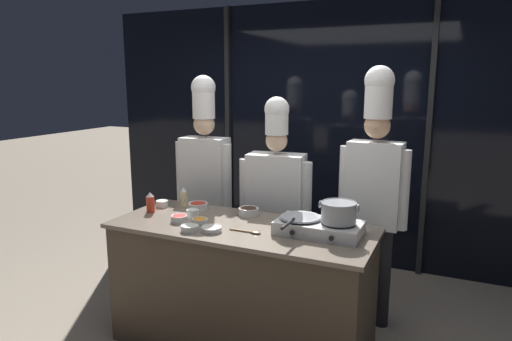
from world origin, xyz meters
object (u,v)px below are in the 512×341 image
at_px(frying_pan, 300,215).
at_px(squeeze_bottle_oil, 183,197).
at_px(prep_bowl_rice, 162,203).
at_px(chef_line, 374,178).
at_px(prep_bowl_garlic, 193,213).
at_px(prep_bowl_onion, 212,229).
at_px(serving_spoon_slotted, 251,232).
at_px(chef_sous, 276,193).
at_px(stock_pot, 339,212).
at_px(prep_bowl_carrots, 200,220).
at_px(chef_head, 205,170).
at_px(prep_bowl_bean_sprouts, 189,228).
at_px(prep_bowl_soy_glaze, 249,211).
at_px(squeeze_bottle_chili, 150,203).
at_px(prep_bowl_chili_flakes, 198,206).
at_px(portable_stove, 319,227).
at_px(prep_bowl_bell_pepper, 179,218).

height_order(frying_pan, squeeze_bottle_oil, squeeze_bottle_oil).
height_order(prep_bowl_rice, chef_line, chef_line).
bearing_deg(prep_bowl_garlic, frying_pan, 0.61).
xyz_separation_m(squeeze_bottle_oil, prep_bowl_onion, (0.52, -0.46, -0.05)).
relative_size(serving_spoon_slotted, chef_sous, 0.13).
relative_size(stock_pot, prep_bowl_carrots, 2.25).
distance_m(prep_bowl_carrots, chef_head, 0.89).
distance_m(prep_bowl_bean_sprouts, serving_spoon_slotted, 0.42).
xyz_separation_m(stock_pot, prep_bowl_bean_sprouts, (-0.94, -0.31, -0.15)).
xyz_separation_m(prep_bowl_soy_glaze, serving_spoon_slotted, (0.19, -0.36, -0.03)).
distance_m(squeeze_bottle_oil, prep_bowl_onion, 0.70).
bearing_deg(prep_bowl_soy_glaze, prep_bowl_rice, -174.67).
xyz_separation_m(squeeze_bottle_chili, prep_bowl_rice, (-0.01, 0.17, -0.05)).
bearing_deg(chef_sous, prep_bowl_chili_flakes, 30.66).
xyz_separation_m(squeeze_bottle_chili, chef_line, (1.58, 0.68, 0.20)).
height_order(prep_bowl_garlic, chef_head, chef_head).
xyz_separation_m(prep_bowl_soy_glaze, prep_bowl_rice, (-0.74, -0.07, -0.00)).
distance_m(frying_pan, prep_bowl_chili_flakes, 0.93).
distance_m(squeeze_bottle_chili, prep_bowl_carrots, 0.50).
height_order(prep_bowl_carrots, chef_sous, chef_sous).
bearing_deg(stock_pot, serving_spoon_slotted, -163.27).
relative_size(squeeze_bottle_oil, chef_line, 0.08).
bearing_deg(portable_stove, chef_sous, 133.66).
bearing_deg(frying_pan, prep_bowl_onion, -155.94).
relative_size(prep_bowl_bean_sprouts, prep_bowl_garlic, 1.29).
bearing_deg(portable_stove, squeeze_bottle_oil, 170.14).
relative_size(stock_pot, prep_bowl_chili_flakes, 1.67).
xyz_separation_m(squeeze_bottle_oil, prep_bowl_bean_sprouts, (0.38, -0.51, -0.05)).
distance_m(stock_pot, chef_head, 1.53).
distance_m(prep_bowl_onion, serving_spoon_slotted, 0.27).
bearing_deg(prep_bowl_garlic, chef_sous, 52.31).
relative_size(prep_bowl_chili_flakes, chef_head, 0.08).
bearing_deg(squeeze_bottle_chili, prep_bowl_bean_sprouts, -26.90).
bearing_deg(prep_bowl_onion, prep_bowl_garlic, 141.64).
bearing_deg(prep_bowl_carrots, squeeze_bottle_oil, 136.74).
height_order(prep_bowl_carrots, chef_line, chef_line).
height_order(frying_pan, prep_bowl_onion, frying_pan).
bearing_deg(prep_bowl_chili_flakes, squeeze_bottle_oil, 167.83).
relative_size(prep_bowl_onion, chef_sous, 0.08).
height_order(portable_stove, prep_bowl_onion, portable_stove).
height_order(prep_bowl_chili_flakes, chef_sous, chef_sous).
bearing_deg(portable_stove, squeeze_bottle_chili, -178.32).
relative_size(squeeze_bottle_chili, chef_head, 0.08).
distance_m(prep_bowl_garlic, prep_bowl_soy_glaze, 0.42).
xyz_separation_m(stock_pot, squeeze_bottle_chili, (-1.47, -0.04, -0.09)).
bearing_deg(chef_line, stock_pot, 83.30).
bearing_deg(prep_bowl_bean_sprouts, prep_bowl_bell_pepper, 141.28).
distance_m(stock_pot, prep_bowl_carrots, 0.99).
xyz_separation_m(prep_bowl_onion, serving_spoon_slotted, (0.26, 0.08, -0.01)).
bearing_deg(prep_bowl_chili_flakes, chef_line, 20.05).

